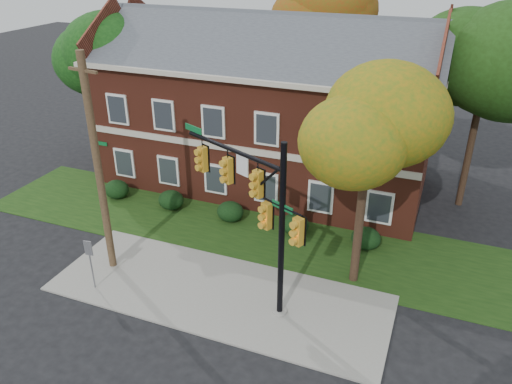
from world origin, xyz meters
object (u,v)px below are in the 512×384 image
at_px(hedge_far_right, 366,238).
at_px(tree_left_rear, 107,60).
at_px(tree_far_rear, 329,13).
at_px(traffic_signal, 257,202).
at_px(apartment_building, 267,100).
at_px(sign_post, 90,257).
at_px(hedge_center, 230,212).
at_px(tree_near_right, 374,135).
at_px(utility_pole, 98,168).
at_px(hedge_left, 171,200).
at_px(tree_right_rear, 497,56).
at_px(hedge_right, 295,224).
at_px(hedge_far_left, 117,189).

bearing_deg(hedge_far_right, tree_left_rear, 166.11).
relative_size(tree_far_rear, traffic_signal, 1.61).
bearing_deg(apartment_building, sign_post, -103.10).
height_order(hedge_far_right, traffic_signal, traffic_signal).
height_order(hedge_center, tree_near_right, tree_near_right).
bearing_deg(hedge_center, utility_pole, -119.50).
height_order(hedge_left, hedge_far_right, same).
xyz_separation_m(hedge_left, tree_left_rear, (-6.23, 4.14, 6.16)).
relative_size(hedge_far_right, tree_left_rear, 0.16).
height_order(tree_right_rear, traffic_signal, tree_right_rear).
relative_size(apartment_building, tree_left_rear, 2.12).
bearing_deg(tree_left_rear, utility_pole, -56.34).
distance_m(hedge_right, tree_far_rear, 15.66).
height_order(apartment_building, sign_post, apartment_building).
height_order(hedge_right, tree_right_rear, tree_right_rear).
bearing_deg(tree_left_rear, tree_right_rear, 5.36).
xyz_separation_m(hedge_far_right, utility_pole, (-10.20, -5.66, 4.29)).
relative_size(hedge_far_left, tree_far_rear, 0.12).
xyz_separation_m(apartment_building, traffic_signal, (3.60, -10.65, -0.54)).
bearing_deg(hedge_right, tree_right_rear, 38.02).
xyz_separation_m(hedge_right, tree_right_rear, (7.81, 6.11, 7.60)).
xyz_separation_m(hedge_left, hedge_far_right, (10.50, 0.00, 0.00)).
height_order(apartment_building, tree_near_right, apartment_building).
height_order(hedge_right, traffic_signal, traffic_signal).
distance_m(tree_near_right, tree_left_rear, 18.33).
xyz_separation_m(tree_left_rear, traffic_signal, (13.33, -9.54, -2.24)).
distance_m(hedge_far_right, tree_right_rear, 10.66).
xyz_separation_m(hedge_far_left, tree_right_rear, (18.31, 6.11, 7.60)).
bearing_deg(hedge_left, hedge_far_right, 0.00).
distance_m(apartment_building, hedge_left, 7.73).
relative_size(hedge_left, tree_near_right, 0.16).
distance_m(traffic_signal, utility_pole, 6.82).
relative_size(hedge_far_left, hedge_center, 1.00).
bearing_deg(hedge_center, tree_near_right, -21.42).
bearing_deg(hedge_far_left, apartment_building, 36.89).
bearing_deg(hedge_center, tree_right_rear, 28.37).
height_order(hedge_far_left, utility_pole, utility_pole).
distance_m(hedge_center, utility_pole, 7.79).
bearing_deg(hedge_right, hedge_far_left, 180.00).
xyz_separation_m(apartment_building, hedge_far_left, (-7.00, -5.25, -4.46)).
xyz_separation_m(tree_left_rear, tree_far_rear, (11.07, 8.96, 2.16)).
distance_m(tree_near_right, traffic_signal, 4.97).
bearing_deg(sign_post, hedge_center, 60.93).
height_order(tree_far_rear, traffic_signal, tree_far_rear).
height_order(hedge_right, utility_pole, utility_pole).
bearing_deg(hedge_far_left, traffic_signal, -26.99).
distance_m(hedge_far_right, tree_left_rear, 18.30).
height_order(tree_near_right, traffic_signal, tree_near_right).
relative_size(hedge_left, hedge_far_right, 1.00).
xyz_separation_m(tree_near_right, tree_left_rear, (-16.95, 6.97, 0.01)).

